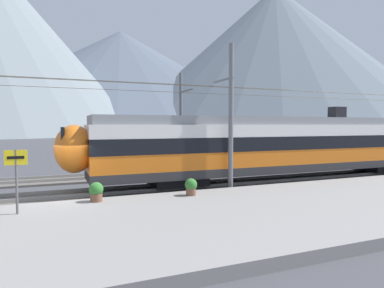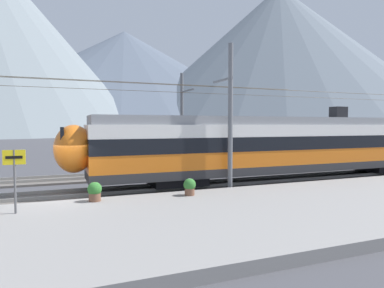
% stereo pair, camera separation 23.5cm
% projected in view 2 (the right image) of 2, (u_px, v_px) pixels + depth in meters
% --- Properties ---
extents(ground_plane, '(400.00, 400.00, 0.00)m').
position_uv_depth(ground_plane, '(62.00, 205.00, 14.33)').
color(ground_plane, '#424247').
extents(platform_slab, '(120.00, 8.04, 0.36)m').
position_uv_depth(platform_slab, '(64.00, 235.00, 9.81)').
color(platform_slab, gray).
rests_on(platform_slab, ground).
extents(track_near, '(120.00, 3.00, 0.28)m').
position_uv_depth(track_near, '(62.00, 196.00, 15.62)').
color(track_near, '#5B5651').
rests_on(track_near, ground).
extents(track_far, '(120.00, 3.00, 0.28)m').
position_uv_depth(track_far, '(61.00, 180.00, 20.41)').
color(track_far, '#5B5651').
rests_on(track_far, ground).
extents(train_near_platform, '(25.23, 2.88, 4.27)m').
position_uv_depth(train_near_platform, '(284.00, 145.00, 20.06)').
color(train_near_platform, '#2D2D30').
rests_on(train_near_platform, track_near).
extents(catenary_mast_mid, '(44.14, 2.06, 7.39)m').
position_uv_depth(catenary_mast_mid, '(229.00, 115.00, 16.78)').
color(catenary_mast_mid, slate).
rests_on(catenary_mast_mid, ground).
extents(catenary_mast_far_side, '(44.14, 2.53, 7.28)m').
position_uv_depth(catenary_mast_far_side, '(183.00, 119.00, 25.26)').
color(catenary_mast_far_side, slate).
rests_on(catenary_mast_far_side, ground).
extents(platform_sign, '(0.70, 0.08, 2.18)m').
position_uv_depth(platform_sign, '(14.00, 167.00, 11.41)').
color(platform_sign, '#59595B').
rests_on(platform_sign, platform_slab).
extents(potted_plant_platform_edge, '(0.53, 0.53, 0.73)m').
position_uv_depth(potted_plant_platform_edge, '(190.00, 186.00, 14.46)').
color(potted_plant_platform_edge, brown).
rests_on(potted_plant_platform_edge, platform_slab).
extents(potted_plant_by_shelter, '(0.56, 0.56, 0.77)m').
position_uv_depth(potted_plant_by_shelter, '(95.00, 191.00, 13.33)').
color(potted_plant_by_shelter, brown).
rests_on(potted_plant_by_shelter, platform_slab).
extents(mountain_central_peak, '(215.74, 215.74, 62.57)m').
position_uv_depth(mountain_central_peak, '(125.00, 81.00, 213.66)').
color(mountain_central_peak, '#515B6B').
rests_on(mountain_central_peak, ground).
extents(mountain_right_ridge, '(176.82, 176.82, 79.42)m').
position_uv_depth(mountain_right_ridge, '(278.00, 60.00, 186.53)').
color(mountain_right_ridge, slate).
rests_on(mountain_right_ridge, ground).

